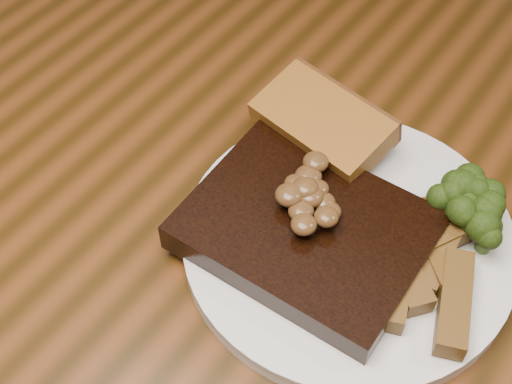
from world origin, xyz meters
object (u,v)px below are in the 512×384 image
at_px(potato_wedges, 428,265).
at_px(garlic_bread, 320,139).
at_px(plate, 348,240).
at_px(dining_table, 264,286).
at_px(steak, 307,231).

bearing_deg(potato_wedges, garlic_bread, 155.45).
height_order(plate, garlic_bread, garlic_bread).
bearing_deg(dining_table, potato_wedges, 12.89).
relative_size(garlic_bread, potato_wedges, 1.06).
height_order(plate, potato_wedges, potato_wedges).
height_order(steak, potato_wedges, steak).
bearing_deg(garlic_bread, potato_wedges, -15.42).
distance_m(plate, steak, 0.04).
distance_m(dining_table, garlic_bread, 0.15).
bearing_deg(dining_table, garlic_bread, 93.34).
distance_m(dining_table, potato_wedges, 0.18).
bearing_deg(garlic_bread, dining_table, -77.54).
xyz_separation_m(steak, garlic_bread, (-0.04, 0.09, -0.00)).
height_order(dining_table, potato_wedges, potato_wedges).
bearing_deg(potato_wedges, steak, -163.16).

